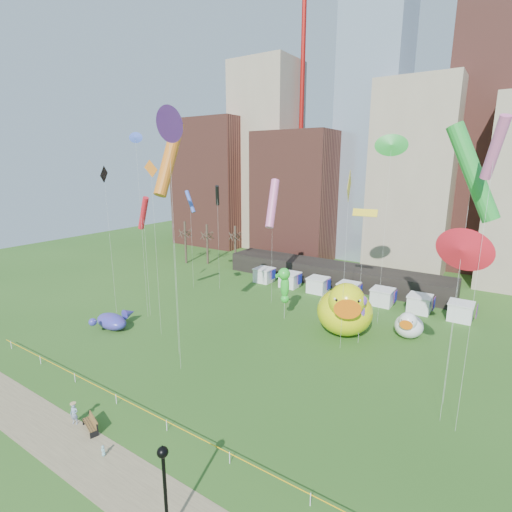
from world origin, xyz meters
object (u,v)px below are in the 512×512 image
Objects in this scene: big_duck at (345,309)px; toddler at (103,451)px; whale_inflatable at (113,321)px; small_duck at (409,325)px; park_bench at (91,423)px; seahorse_green at (285,283)px; lamppost at (165,482)px; seahorse_purple at (360,309)px; woman at (74,414)px.

big_duck is 12.51× the size of toddler.
whale_inflatable is at bearing 141.56° from toddler.
whale_inflatable is at bearing -153.61° from small_duck.
small_duck reaches higher than park_bench.
lamppost is (9.55, -29.77, -1.41)m from seahorse_green.
big_duck is at bearing -156.56° from small_duck.
seahorse_purple is at bearing -54.36° from big_duck.
woman is (-1.71, -0.30, 0.30)m from park_bench.
woman is at bearing -41.68° from whale_inflatable.
small_duck is 0.77× the size of seahorse_purple.
whale_inflatable is 22.44m from toddler.
small_duck is 35.42m from whale_inflatable.
seahorse_green is at bearing 107.78° from lamppost.
seahorse_purple reaches higher than toddler.
small_duck is at bearing 66.76° from toddler.
seahorse_green reaches higher than toddler.
lamppost is (-0.86, -28.34, -0.51)m from seahorse_purple.
small_duck reaches higher than woman.
woman is 2.17× the size of toddler.
toddler is (4.79, -0.88, -0.46)m from woman.
woman is 4.89m from toddler.
seahorse_purple is (10.41, -1.44, -0.90)m from seahorse_green.
seahorse_green is 10.54m from seahorse_purple.
toddler is (-6.74, -27.95, -2.74)m from big_duck.
park_bench reaches higher than toddler.
whale_inflatable is at bearing -163.14° from seahorse_purple.
woman is (-18.10, -30.31, -0.68)m from small_duck.
small_duck is 34.22m from park_bench.
seahorse_green is 4.02× the size of woman.
seahorse_purple reaches higher than woman.
seahorse_purple is at bearing -136.47° from small_duck.
park_bench is at bearing 165.47° from lamppost.
park_bench is 11.92m from lamppost.
woman is (-11.54, -27.07, -2.28)m from big_duck.
woman is at bearing -123.67° from small_duck.
small_duck is 0.72× the size of whale_inflatable.
park_bench is 2.71× the size of toddler.
seahorse_purple is 0.99× the size of lamppost.
small_duck reaches higher than toddler.
small_duck is at bearing 33.02° from whale_inflatable.
lamppost reaches higher than park_bench.
whale_inflatable is (-24.35, -14.05, -2.19)m from big_duck.
whale_inflatable is at bearing 108.65° from woman.
small_duck is at bearing 3.20° from big_duck.
seahorse_purple is at bearing 15.65° from seahorse_green.
seahorse_green is 1.11× the size of whale_inflatable.
small_duck is 15.48m from seahorse_green.
lamppost is 8.84m from toddler.
seahorse_purple is 28.31m from toddler.
big_duck is 2.73m from seahorse_purple.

